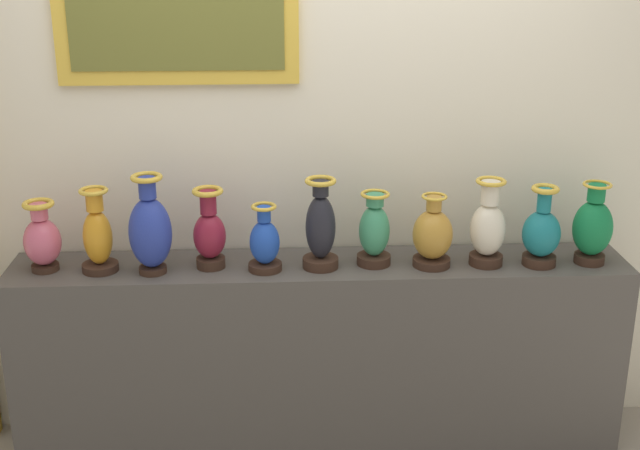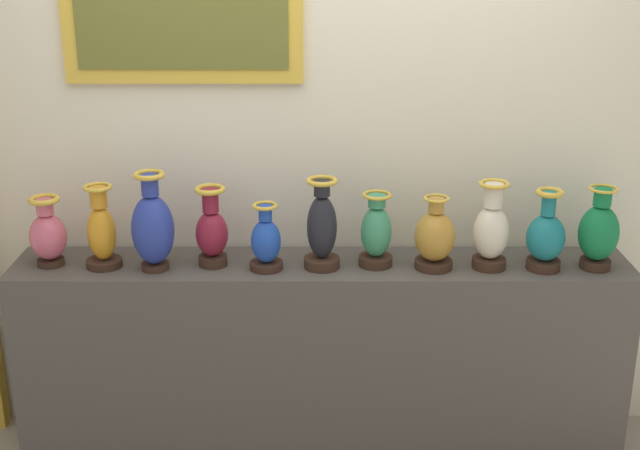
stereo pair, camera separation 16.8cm
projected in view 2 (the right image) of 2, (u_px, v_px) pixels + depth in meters
The scene contains 14 objects.
ground_plane at pixel (320, 440), 3.92m from camera, with size 10.26×10.26×0.00m, color gray.
display_shelf at pixel (320, 355), 3.77m from camera, with size 2.65×0.39×0.88m, color #4C4742.
back_wall at pixel (317, 131), 3.69m from camera, with size 4.26×0.14×2.78m.
vase_rose at pixel (46, 234), 3.56m from camera, with size 0.15×0.15×0.30m.
vase_amber at pixel (100, 233), 3.54m from camera, with size 0.15×0.15×0.36m.
vase_cobalt at pixel (151, 227), 3.50m from camera, with size 0.18×0.18×0.42m.
vase_burgundy at pixel (210, 231), 3.55m from camera, with size 0.14×0.14×0.35m.
vase_sapphire at pixel (264, 242), 3.53m from camera, with size 0.14×0.14×0.29m.
vase_onyx at pixel (321, 228), 3.53m from camera, with size 0.15×0.15×0.39m.
vase_jade at pixel (374, 233), 3.56m from camera, with size 0.14×0.14×0.32m.
vase_ochre at pixel (433, 238), 3.53m from camera, with size 0.17×0.17×0.31m.
vase_ivory at pixel (489, 231), 3.53m from camera, with size 0.15×0.15×0.38m.
vase_teal at pixel (544, 237), 3.52m from camera, with size 0.16×0.16×0.35m.
vase_emerald at pixel (597, 232), 3.52m from camera, with size 0.17×0.17×0.36m.
Camera 2 is at (-0.01, -3.36, 2.24)m, focal length 47.52 mm.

